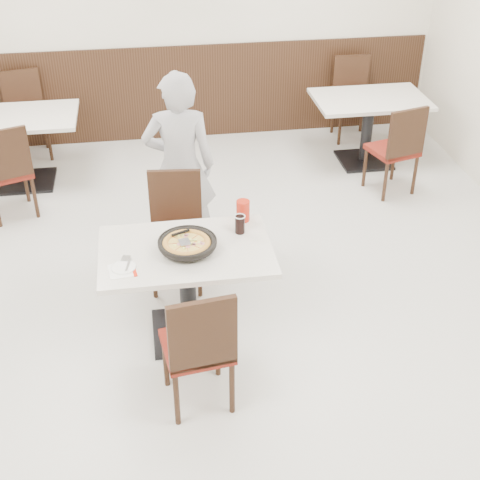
{
  "coord_description": "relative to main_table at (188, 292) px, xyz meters",
  "views": [
    {
      "loc": [
        -0.45,
        -4.07,
        3.29
      ],
      "look_at": [
        0.14,
        -0.3,
        0.86
      ],
      "focal_mm": 50.0,
      "sensor_mm": 36.0,
      "label": 1
    }
  ],
  "objects": [
    {
      "name": "floor",
      "position": [
        0.23,
        0.18,
        -0.38
      ],
      "size": [
        7.0,
        7.0,
        0.0
      ],
      "primitive_type": "plane",
      "color": "#B9B9B3",
      "rests_on": "ground"
    },
    {
      "name": "wall_back",
      "position": [
        0.23,
        3.68,
        1.02
      ],
      "size": [
        6.0,
        0.04,
        2.8
      ],
      "primitive_type": "cube",
      "color": "beige",
      "rests_on": "floor"
    },
    {
      "name": "wainscot_back",
      "position": [
        0.23,
        3.66,
        0.18
      ],
      "size": [
        5.9,
        0.03,
        1.1
      ],
      "primitive_type": "cube",
      "color": "black",
      "rests_on": "floor"
    },
    {
      "name": "main_table",
      "position": [
        0.0,
        0.0,
        0.0
      ],
      "size": [
        1.2,
        0.8,
        0.75
      ],
      "primitive_type": null,
      "rotation": [
        0.0,
        0.0,
        0.0
      ],
      "color": "silver",
      "rests_on": "floor"
    },
    {
      "name": "chair_near",
      "position": [
        -0.0,
        -0.68,
        0.1
      ],
      "size": [
        0.47,
        0.47,
        0.95
      ],
      "primitive_type": null,
      "rotation": [
        0.0,
        0.0,
        0.13
      ],
      "color": "black",
      "rests_on": "floor"
    },
    {
      "name": "chair_far",
      "position": [
        -0.04,
        0.64,
        0.1
      ],
      "size": [
        0.46,
        0.46,
        0.95
      ],
      "primitive_type": null,
      "rotation": [
        0.0,
        0.0,
        3.03
      ],
      "color": "black",
      "rests_on": "floor"
    },
    {
      "name": "trivet",
      "position": [
        0.05,
        -0.04,
        0.39
      ],
      "size": [
        0.13,
        0.13,
        0.04
      ],
      "primitive_type": "cylinder",
      "rotation": [
        0.0,
        0.0,
        0.0
      ],
      "color": "black",
      "rests_on": "main_table"
    },
    {
      "name": "pizza_pan",
      "position": [
        0.01,
        -0.03,
        0.42
      ],
      "size": [
        0.38,
        0.38,
        0.01
      ],
      "primitive_type": "cylinder",
      "rotation": [
        0.0,
        0.0,
        0.0
      ],
      "color": "black",
      "rests_on": "trivet"
    },
    {
      "name": "pizza",
      "position": [
        0.01,
        -0.05,
        0.44
      ],
      "size": [
        0.32,
        0.32,
        0.02
      ],
      "primitive_type": "cylinder",
      "rotation": [
        0.0,
        0.0,
        0.0
      ],
      "color": "#C08937",
      "rests_on": "pizza_pan"
    },
    {
      "name": "pizza_server",
      "position": [
        -0.01,
        -0.05,
        0.47
      ],
      "size": [
        0.09,
        0.1,
        0.0
      ],
      "primitive_type": "cube",
      "rotation": [
        0.0,
        0.0,
        0.18
      ],
      "color": "silver",
      "rests_on": "pizza"
    },
    {
      "name": "napkin",
      "position": [
        -0.44,
        -0.19,
        0.38
      ],
      "size": [
        0.2,
        0.2,
        0.0
      ],
      "primitive_type": "cube",
      "rotation": [
        0.0,
        0.0,
        0.14
      ],
      "color": "white",
      "rests_on": "main_table"
    },
    {
      "name": "side_plate",
      "position": [
        -0.43,
        -0.17,
        0.38
      ],
      "size": [
        0.16,
        0.16,
        0.01
      ],
      "primitive_type": "cylinder",
      "rotation": [
        0.0,
        0.0,
        0.0
      ],
      "color": "white",
      "rests_on": "napkin"
    },
    {
      "name": "fork",
      "position": [
        -0.4,
        -0.16,
        0.39
      ],
      "size": [
        0.05,
        0.15,
        0.0
      ],
      "primitive_type": "cube",
      "rotation": [
        0.0,
        0.0,
        -0.21
      ],
      "color": "silver",
      "rests_on": "side_plate"
    },
    {
      "name": "cola_glass",
      "position": [
        0.41,
        0.16,
        0.44
      ],
      "size": [
        0.07,
        0.07,
        0.13
      ],
      "primitive_type": "cylinder",
      "rotation": [
        0.0,
        0.0,
        0.0
      ],
      "color": "black",
      "rests_on": "main_table"
    },
    {
      "name": "red_cup",
      "position": [
        0.46,
        0.33,
        0.45
      ],
      "size": [
        0.1,
        0.1,
        0.16
      ],
      "primitive_type": "cylinder",
      "rotation": [
        0.0,
        0.0,
        0.0
      ],
      "color": "#B5200E",
      "rests_on": "main_table"
    },
    {
      "name": "diner_person",
      "position": [
        0.05,
        1.15,
        0.45
      ],
      "size": [
        0.63,
        0.43,
        1.64
      ],
      "primitive_type": "imported",
      "rotation": [
        0.0,
        0.0,
        3.07
      ],
      "color": "#A4A4A8",
      "rests_on": "floor"
    },
    {
      "name": "bg_table_left",
      "position": [
        -1.48,
        2.7,
        0.0
      ],
      "size": [
        1.3,
        0.96,
        0.75
      ],
      "primitive_type": null,
      "rotation": [
        0.0,
        0.0,
        0.14
      ],
      "color": "silver",
      "rests_on": "floor"
    },
    {
      "name": "bg_chair_left_near",
      "position": [
        -1.53,
        2.05,
        0.1
      ],
      "size": [
        0.54,
        0.54,
        0.95
      ],
      "primitive_type": null,
      "rotation": [
        0.0,
        0.0,
        0.35
      ],
      "color": "black",
      "rests_on": "floor"
    },
    {
      "name": "bg_chair_left_far",
      "position": [
        -1.49,
        3.36,
        0.1
      ],
      "size": [
        0.5,
        0.5,
        0.95
      ],
      "primitive_type": null,
      "rotation": [
        0.0,
        0.0,
        3.36
      ],
      "color": "black",
      "rests_on": "floor"
    },
    {
      "name": "bg_table_right",
      "position": [
        2.21,
        2.64,
        0.0
      ],
      "size": [
        1.23,
        0.85,
        0.75
      ],
      "primitive_type": null,
      "rotation": [
        0.0,
        0.0,
        0.04
      ],
      "color": "silver",
      "rests_on": "floor"
    },
    {
      "name": "bg_chair_right_near",
      "position": [
        2.24,
        1.95,
        0.1
      ],
      "size": [
        0.52,
        0.52,
        0.95
      ],
      "primitive_type": null,
      "rotation": [
        0.0,
        0.0,
        0.28
      ],
      "color": "black",
      "rests_on": "floor"
    },
    {
      "name": "bg_chair_right_far",
      "position": [
        2.24,
        3.31,
        0.1
      ],
      "size": [
        0.44,
        0.44,
        0.95
      ],
      "primitive_type": null,
      "rotation": [
        0.0,
        0.0,
        3.1
      ],
      "color": "black",
      "rests_on": "floor"
    }
  ]
}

